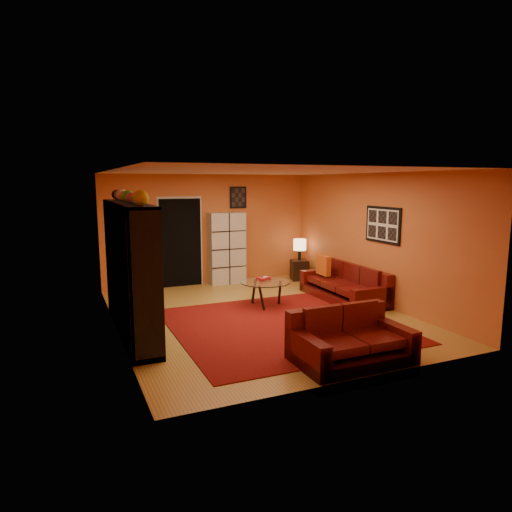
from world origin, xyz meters
name	(u,v)px	position (x,y,z in m)	size (l,w,h in m)	color
floor	(259,315)	(0.00, 0.00, 0.00)	(6.00, 6.00, 0.00)	olive
ceiling	(260,171)	(0.00, 0.00, 2.60)	(6.00, 6.00, 0.00)	white
wall_back	(209,229)	(0.00, 3.00, 1.30)	(6.00, 6.00, 0.00)	#C6602B
wall_front	(361,277)	(0.00, -3.00, 1.30)	(6.00, 6.00, 0.00)	#C6602B
wall_left	(114,254)	(-2.50, 0.00, 1.30)	(6.00, 6.00, 0.00)	#C6602B
wall_right	(373,238)	(2.50, 0.00, 1.30)	(6.00, 6.00, 0.00)	#C6602B
rug	(281,325)	(0.10, -0.70, 0.01)	(3.60, 3.60, 0.01)	#5A0B0A
doorway	(181,243)	(-0.70, 2.96, 1.02)	(0.95, 0.10, 2.04)	black
wall_art_right	(383,225)	(2.48, -0.30, 1.60)	(0.03, 1.00, 0.70)	black
wall_art_back	(238,197)	(0.75, 2.98, 2.05)	(0.42, 0.03, 0.52)	black
entertainment_unit	(130,268)	(-2.27, 0.00, 1.05)	(0.45, 3.00, 2.10)	black
tv	(133,272)	(-2.23, 0.02, 0.98)	(0.12, 0.90, 0.52)	black
sofa	(346,286)	(2.14, 0.35, 0.29)	(0.91, 2.16, 0.85)	#480909
loveseat	(348,340)	(0.26, -2.41, 0.28)	(1.56, 0.94, 0.85)	#480909
throw_pillow	(324,265)	(1.95, 0.96, 0.63)	(0.12, 0.42, 0.42)	#D55817
coffee_table	(265,284)	(0.35, 0.53, 0.45)	(0.98, 0.98, 0.49)	silver
storage_cabinet	(227,248)	(0.38, 2.80, 0.85)	(0.85, 0.38, 1.70)	beige
bowl_chair	(140,295)	(-1.96, 1.08, 0.33)	(0.75, 0.75, 0.61)	black
side_table	(299,270)	(2.16, 2.43, 0.25)	(0.40, 0.40, 0.50)	black
table_lamp	(300,245)	(2.16, 2.43, 0.87)	(0.31, 0.31, 0.52)	black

